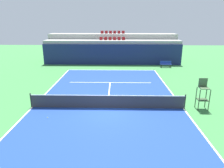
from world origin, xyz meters
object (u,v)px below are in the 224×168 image
tennis_ball_0 (48,118)px  umpire_chair (203,93)px  tennis_net (107,101)px  player_bench (166,64)px

tennis_ball_0 → umpire_chair: bearing=9.6°
tennis_net → umpire_chair: size_ratio=5.04×
tennis_net → tennis_ball_0: bearing=-155.5°
umpire_chair → tennis_ball_0: size_ratio=33.33×
tennis_ball_0 → player_bench: bearing=54.6°
tennis_net → tennis_ball_0: 4.18m
umpire_chair → tennis_ball_0: umpire_chair is taller
player_bench → tennis_ball_0: 19.02m
player_bench → tennis_ball_0: bearing=-125.4°
tennis_net → player_bench: tennis_net is taller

